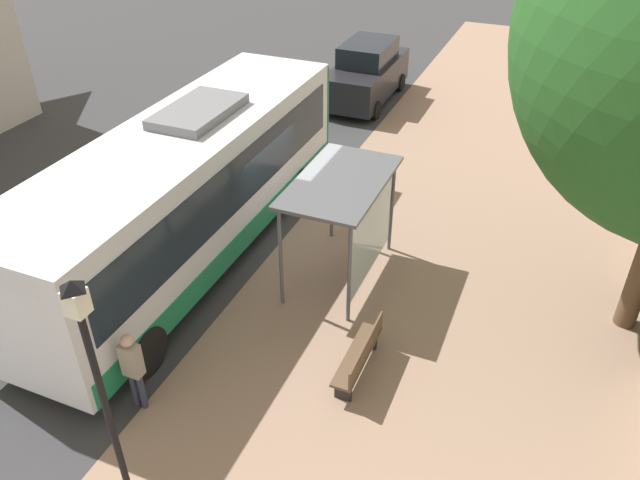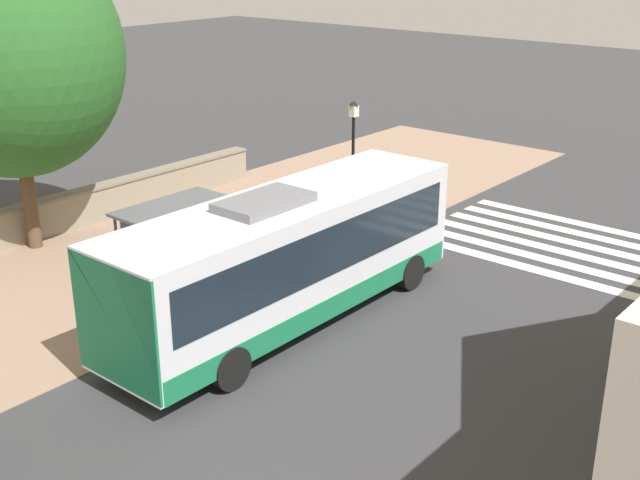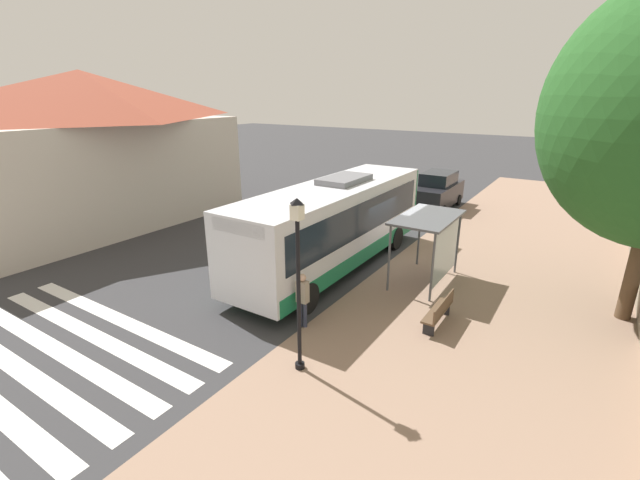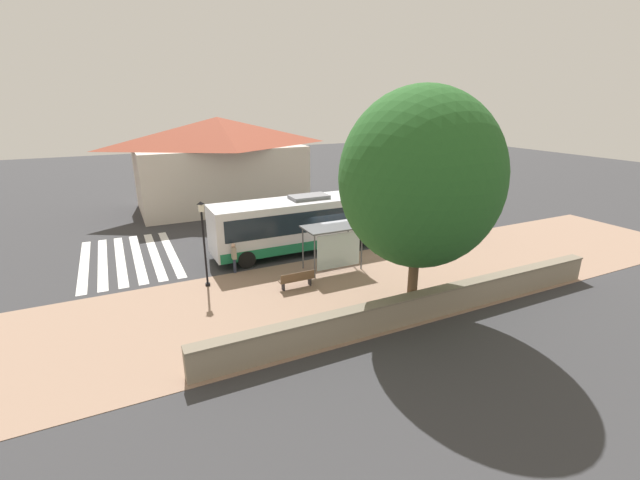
{
  "view_description": "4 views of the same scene",
  "coord_description": "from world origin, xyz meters",
  "px_view_note": "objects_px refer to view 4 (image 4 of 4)",
  "views": [
    {
      "loc": [
        -5.86,
        11.76,
        8.73
      ],
      "look_at": [
        -1.57,
        1.51,
        1.25
      ],
      "focal_mm": 35.0,
      "sensor_mm": 36.0,
      "label": 1
    },
    {
      "loc": [
        14.14,
        -12.07,
        9.19
      ],
      "look_at": [
        1.11,
        3.44,
        1.5
      ],
      "focal_mm": 45.0,
      "sensor_mm": 36.0,
      "label": 2
    },
    {
      "loc": [
        -6.42,
        15.04,
        6.57
      ],
      "look_at": [
        1.24,
        3.17,
        1.68
      ],
      "focal_mm": 24.0,
      "sensor_mm": 36.0,
      "label": 3
    },
    {
      "loc": [
        -21.41,
        11.28,
        9.04
      ],
      "look_at": [
        -1.44,
        1.51,
        1.67
      ],
      "focal_mm": 24.0,
      "sensor_mm": 36.0,
      "label": 4
    }
  ],
  "objects_px": {
    "bus_shelter": "(334,234)",
    "street_lamp_near": "(204,237)",
    "bench": "(297,279)",
    "pedestrian": "(234,255)",
    "shade_tree": "(420,179)",
    "parked_car_behind_bus": "(443,217)",
    "bus": "(298,223)"
  },
  "relations": [
    {
      "from": "shade_tree",
      "to": "street_lamp_near",
      "type": "bearing_deg",
      "value": 47.37
    },
    {
      "from": "bus",
      "to": "pedestrian",
      "type": "xyz_separation_m",
      "value": [
        -1.64,
        4.46,
        -0.81
      ]
    },
    {
      "from": "bench",
      "to": "bus",
      "type": "bearing_deg",
      "value": -23.88
    },
    {
      "from": "bench",
      "to": "street_lamp_near",
      "type": "bearing_deg",
      "value": 60.58
    },
    {
      "from": "bus",
      "to": "shade_tree",
      "type": "xyz_separation_m",
      "value": [
        -9.61,
        -1.28,
        4.18
      ]
    },
    {
      "from": "street_lamp_near",
      "to": "bench",
      "type": "bearing_deg",
      "value": -119.42
    },
    {
      "from": "bus_shelter",
      "to": "pedestrian",
      "type": "distance_m",
      "value": 5.51
    },
    {
      "from": "pedestrian",
      "to": "parked_car_behind_bus",
      "type": "relative_size",
      "value": 0.36
    },
    {
      "from": "bench",
      "to": "shade_tree",
      "type": "distance_m",
      "value": 7.99
    },
    {
      "from": "shade_tree",
      "to": "bench",
      "type": "bearing_deg",
      "value": 37.02
    },
    {
      "from": "bench",
      "to": "shade_tree",
      "type": "relative_size",
      "value": 0.19
    },
    {
      "from": "parked_car_behind_bus",
      "to": "bus_shelter",
      "type": "bearing_deg",
      "value": 106.84
    },
    {
      "from": "bus",
      "to": "parked_car_behind_bus",
      "type": "bearing_deg",
      "value": -92.43
    },
    {
      "from": "pedestrian",
      "to": "bench",
      "type": "height_order",
      "value": "pedestrian"
    },
    {
      "from": "bus",
      "to": "street_lamp_near",
      "type": "distance_m",
      "value": 6.8
    },
    {
      "from": "bus",
      "to": "shade_tree",
      "type": "bearing_deg",
      "value": -172.4
    },
    {
      "from": "street_lamp_near",
      "to": "parked_car_behind_bus",
      "type": "height_order",
      "value": "street_lamp_near"
    },
    {
      "from": "pedestrian",
      "to": "street_lamp_near",
      "type": "xyz_separation_m",
      "value": [
        -1.1,
        1.71,
        1.6
      ]
    },
    {
      "from": "bus_shelter",
      "to": "parked_car_behind_bus",
      "type": "relative_size",
      "value": 0.68
    },
    {
      "from": "bus_shelter",
      "to": "street_lamp_near",
      "type": "height_order",
      "value": "street_lamp_near"
    },
    {
      "from": "bus_shelter",
      "to": "street_lamp_near",
      "type": "bearing_deg",
      "value": 82.28
    },
    {
      "from": "pedestrian",
      "to": "bench",
      "type": "xyz_separation_m",
      "value": [
        -3.34,
        -2.26,
        -0.52
      ]
    },
    {
      "from": "shade_tree",
      "to": "parked_car_behind_bus",
      "type": "bearing_deg",
      "value": -47.0
    },
    {
      "from": "shade_tree",
      "to": "pedestrian",
      "type": "bearing_deg",
      "value": 35.8
    },
    {
      "from": "parked_car_behind_bus",
      "to": "street_lamp_near",
      "type": "bearing_deg",
      "value": 97.51
    },
    {
      "from": "bus_shelter",
      "to": "street_lamp_near",
      "type": "relative_size",
      "value": 0.72
    },
    {
      "from": "bus",
      "to": "street_lamp_near",
      "type": "bearing_deg",
      "value": 113.98
    },
    {
      "from": "bench",
      "to": "pedestrian",
      "type": "bearing_deg",
      "value": 34.04
    },
    {
      "from": "pedestrian",
      "to": "bench",
      "type": "bearing_deg",
      "value": -145.96
    },
    {
      "from": "street_lamp_near",
      "to": "shade_tree",
      "type": "relative_size",
      "value": 0.46
    },
    {
      "from": "bus_shelter",
      "to": "parked_car_behind_bus",
      "type": "bearing_deg",
      "value": -73.16
    },
    {
      "from": "bus",
      "to": "bus_shelter",
      "type": "height_order",
      "value": "bus"
    }
  ]
}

